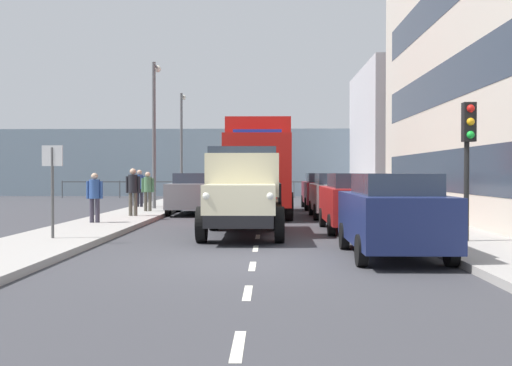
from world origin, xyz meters
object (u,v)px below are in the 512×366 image
Objects in this scene: truck_vintage_cream at (243,193)px; lorry_cargo_red at (259,165)px; car_navy_kerbside_near at (392,214)px; car_maroon_kerbside_3 at (322,190)px; car_grey_oppositeside_0 at (194,193)px; lamp_post_promenade at (155,122)px; pedestrian_couple_b at (95,194)px; car_black_oppositeside_2 at (218,187)px; pedestrian_with_bag at (148,188)px; traffic_light_near at (468,141)px; car_teal_oppositeside_1 at (209,189)px; car_white_kerbside_2 at (334,195)px; pedestrian_near_railing at (133,188)px; pedestrian_strolling at (139,185)px; lamp_post_far at (182,136)px; street_sign at (52,175)px; car_red_kerbside_1 at (354,201)px.

lorry_cargo_red reaches higher than truck_vintage_cream.
car_maroon_kerbside_3 is (-0.00, -16.58, 0.00)m from car_navy_kerbside_near.
lamp_post_promenade reaches higher than car_grey_oppositeside_0.
pedestrian_couple_b is 0.24× the size of lamp_post_promenade.
truck_vintage_cream is 20.72m from car_black_oppositeside_2.
pedestrian_with_bag is 0.51× the size of traffic_light_near.
car_black_oppositeside_2 is at bearing -90.00° from car_teal_oppositeside_1.
pedestrian_couple_b is (8.09, 4.25, 0.18)m from car_white_kerbside_2.
car_white_kerbside_2 is (-0.00, -10.89, -0.00)m from car_navy_kerbside_near.
pedestrian_near_railing is (1.88, 9.36, 0.29)m from car_teal_oppositeside_1.
pedestrian_near_railing is (7.55, 6.93, 0.29)m from car_maroon_kerbside_3.
lamp_post_far reaches higher than pedestrian_strolling.
pedestrian_near_railing is 7.57m from street_sign.
lorry_cargo_red is 4.75× the size of pedestrian_strolling.
lorry_cargo_red reaches higher than traffic_light_near.
truck_vintage_cream is at bearing -159.36° from street_sign.
truck_vintage_cream is 1.39× the size of car_white_kerbside_2.
car_navy_kerbside_near and car_white_kerbside_2 have the same top height.
street_sign is (-0.16, 22.60, -2.34)m from lamp_post_far.
car_white_kerbside_2 is at bearing -170.63° from pedestrian_near_railing.
car_maroon_kerbside_3 is at bearing -151.09° from pedestrian_with_bag.
pedestrian_couple_b is 11.42m from traffic_light_near.
truck_vintage_cream is at bearing 112.60° from lamp_post_promenade.
pedestrian_couple_b is 0.97× the size of pedestrian_with_bag.
pedestrian_near_railing is at bearing -53.54° from truck_vintage_cream.
car_navy_kerbside_near is 1.28× the size of traffic_light_near.
street_sign is at bearing 82.88° from car_teal_oppositeside_1.
traffic_light_near reaches higher than pedestrian_near_railing.
car_white_kerbside_2 is 0.62× the size of lamp_post_promenade.
lorry_cargo_red is 7.46m from car_teal_oppositeside_1.
car_black_oppositeside_2 is 0.67× the size of lamp_post_promenade.
lorry_cargo_red is 1.87× the size of car_maroon_kerbside_3.
lamp_post_far is at bearing -90.46° from pedestrian_couple_b.
lorry_cargo_red reaches higher than car_white_kerbside_2.
pedestrian_strolling is (2.91, 8.89, 0.27)m from car_black_oppositeside_2.
car_teal_oppositeside_1 is 0.90× the size of car_black_oppositeside_2.
pedestrian_with_bag is (7.56, 4.18, 0.21)m from car_maroon_kerbside_3.
car_grey_oppositeside_0 is 2.53× the size of pedestrian_strolling.
truck_vintage_cream is 5.01m from car_navy_kerbside_near.
car_navy_kerbside_near is 1.82× the size of street_sign.
car_red_kerbside_1 is at bearing 151.43° from pedestrian_near_railing.
street_sign reaches higher than car_red_kerbside_1.
street_sign is (0.22, 10.30, 0.58)m from pedestrian_with_bag.
truck_vintage_cream reaches higher than street_sign.
pedestrian_strolling reaches higher than car_red_kerbside_1.
car_grey_oppositeside_0 is 0.67× the size of lamp_post_far.
car_maroon_kerbside_3 is 6.84m from car_grey_oppositeside_0.
lamp_post_promenade reaches higher than car_teal_oppositeside_1.
pedestrian_couple_b is (2.42, 17.75, 0.18)m from car_black_oppositeside_2.
truck_vintage_cream reaches higher than car_grey_oppositeside_0.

